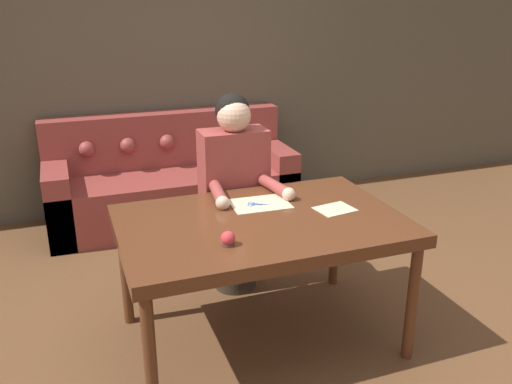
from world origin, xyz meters
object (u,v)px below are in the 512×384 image
Objects in this scene: couch at (172,183)px; scissors at (258,205)px; person at (235,193)px; pin_cushion at (228,239)px; dining_table at (261,231)px.

couch reaches higher than scissors.
scissors is (0.01, -0.42, 0.08)m from person.
person is 0.92m from pin_cushion.
couch is 28.92× the size of pin_cushion.
dining_table is 1.14× the size of person.
couch is at bearing 95.24° from scissors.
dining_table is 1.98m from couch.
couch is 10.55× the size of scissors.
couch is 1.38m from person.
scissors is at bearing 54.27° from pin_cushion.
dining_table is 7.67× the size of scissors.
scissors reaches higher than dining_table.
scissors is at bearing -84.76° from couch.
dining_table is at bearing -86.93° from couch.
couch reaches higher than pin_cushion.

